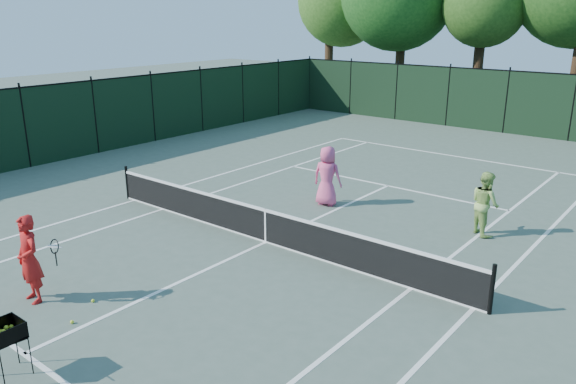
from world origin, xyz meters
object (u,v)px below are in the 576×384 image
Objects in this scene: ball_hopper at (5,331)px; loose_ball_near_cart at (72,322)px; coach at (29,259)px; player_pink at (327,176)px; player_green at (485,203)px; loose_ball_midcourt at (93,301)px.

loose_ball_near_cart is (-0.69, 1.48, -0.77)m from ball_hopper.
player_pink is (1.18, 8.76, -0.00)m from coach.
player_green is at bearing 176.35° from player_pink.
loose_ball_midcourt is at bearing 100.38° from player_green.
ball_hopper is (-3.70, -10.89, -0.06)m from player_green.
ball_hopper is (2.11, -1.51, -0.12)m from coach.
loose_ball_near_cart is (-4.39, -9.40, -0.82)m from player_green.
ball_hopper reaches higher than loose_ball_near_cart.
player_pink is 8.12m from loose_ball_midcourt.
ball_hopper is 1.81m from loose_ball_near_cart.
loose_ball_near_cart is at bearing 80.37° from player_pink.
player_green is at bearing 64.96° from loose_ball_near_cart.
loose_ball_near_cart is at bearing 121.54° from ball_hopper.
player_green is 25.26× the size of loose_ball_near_cart.
ball_hopper reaches higher than loose_ball_midcourt.
player_pink is at bearing 101.77° from ball_hopper.
ball_hopper is 2.58m from loose_ball_midcourt.
loose_ball_midcourt is (-0.42, 0.72, 0.00)m from loose_ball_near_cart.
player_pink is at bearing 91.59° from loose_ball_near_cart.
loose_ball_midcourt is at bearing 77.53° from player_pink.
player_green is 10.41m from loose_ball_near_cart.
loose_ball_near_cart is at bearing 3.04° from coach.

